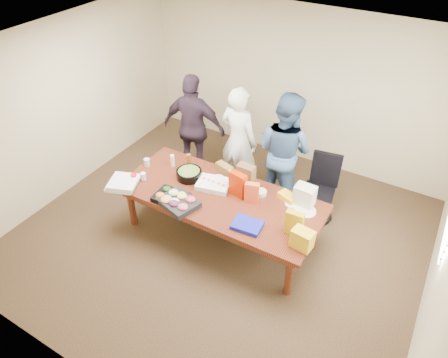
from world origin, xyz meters
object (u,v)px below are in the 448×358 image
Objects in this scene: sheet_cake at (214,184)px; salad_bowl at (189,174)px; person_center at (238,140)px; person_right at (284,151)px; office_chair at (319,191)px; conference_table at (220,216)px.

sheet_cake is 0.41m from salad_bowl.
person_center is 1.04m from sheet_cake.
person_right is 5.15× the size of salad_bowl.
sheet_cake is 1.23× the size of salad_bowl.
salad_bowl is at bearing -158.27° from office_chair.
person_right reaches higher than office_chair.
sheet_cake is (-1.23, -0.96, 0.28)m from office_chair.
salad_bowl is (-0.24, -1.02, -0.09)m from person_center.
office_chair is 0.54× the size of person_right.
sheet_cake is (-0.58, -1.06, -0.15)m from person_right.
person_right is at bearing 71.43° from conference_table.
person_center reaches higher than sheet_cake.
person_center is at bearing 14.96° from person_right.
conference_table is 1.31m from person_center.
person_center is at bearing 168.80° from office_chair.
person_right reaches higher than sheet_cake.
office_chair is 0.78m from person_right.
person_right is 1.22m from sheet_cake.
salad_bowl is (-0.60, 0.13, 0.43)m from conference_table.
conference_table is 7.67× the size of salad_bowl.
sheet_cake is (-0.19, 0.13, 0.41)m from conference_table.
salad_bowl is (-1.64, -0.95, 0.30)m from office_chair.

